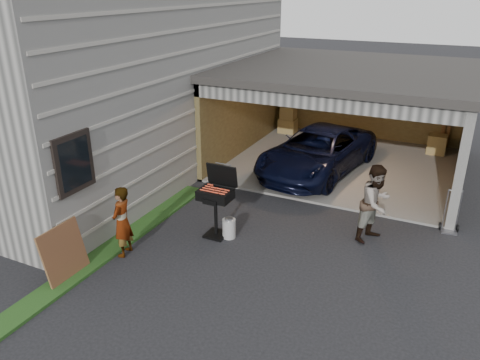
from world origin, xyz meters
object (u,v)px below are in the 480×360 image
object	(u,v)px
minivan	(317,153)
propane_tank	(229,228)
hand_truck	(450,224)
man	(376,203)
plywood_panel	(64,253)
bbq_grill	(216,196)
woman	(122,222)

from	to	relation	value
minivan	propane_tank	distance (m)	4.35
minivan	hand_truck	bearing A→B (deg)	-19.61
minivan	man	size ratio (longest dim) A/B	2.65
minivan	plywood_panel	size ratio (longest dim) A/B	4.26
minivan	bbq_grill	size ratio (longest dim) A/B	2.88
woman	propane_tank	distance (m)	2.23
bbq_grill	plywood_panel	world-z (taller)	bbq_grill
propane_tank	bbq_grill	bearing A→B (deg)	-174.35
man	plywood_panel	bearing A→B (deg)	153.98
minivan	propane_tank	size ratio (longest dim) A/B	10.47
minivan	hand_truck	size ratio (longest dim) A/B	4.53
propane_tank	hand_truck	xyz separation A→B (m)	(4.21, 2.31, -0.02)
woman	bbq_grill	xyz separation A→B (m)	(1.29, 1.47, 0.19)
woman	bbq_grill	world-z (taller)	bbq_grill
propane_tank	plywood_panel	bearing A→B (deg)	-127.69
minivan	woman	bearing A→B (deg)	-101.35
minivan	propane_tank	bearing A→B (deg)	-88.75
woman	man	xyz separation A→B (m)	(4.33, 2.76, 0.11)
minivan	woman	distance (m)	6.19
propane_tank	hand_truck	world-z (taller)	hand_truck
minivan	plywood_panel	world-z (taller)	minivan
woman	plywood_panel	world-z (taller)	woman
plywood_panel	hand_truck	xyz separation A→B (m)	(6.23, 4.92, -0.32)
propane_tank	man	bearing A→B (deg)	24.52
bbq_grill	man	bearing A→B (deg)	22.95
minivan	hand_truck	distance (m)	4.15
minivan	woman	world-z (taller)	woman
woman	propane_tank	bearing A→B (deg)	124.40
minivan	plywood_panel	xyz separation A→B (m)	(-2.61, -6.91, -0.10)
propane_tank	plywood_panel	world-z (taller)	plywood_panel
bbq_grill	propane_tank	size ratio (longest dim) A/B	3.63
propane_tank	hand_truck	distance (m)	4.81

